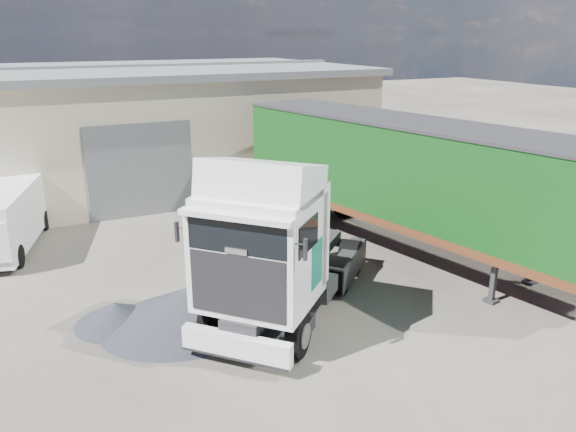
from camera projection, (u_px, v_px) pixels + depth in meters
name	position (u px, v px, depth m)	size (l,w,h in m)	color
ground	(311.00, 313.00, 14.27)	(120.00, 120.00, 0.00)	#272420
warehouse	(18.00, 132.00, 24.57)	(30.60, 12.60, 5.42)	beige
brick_boundary_wall	(482.00, 170.00, 23.82)	(0.35, 26.00, 2.50)	maroon
tractor_unit	(274.00, 254.00, 13.24)	(6.31, 6.10, 4.34)	black
box_trailer	(401.00, 172.00, 17.75)	(5.28, 13.13, 4.27)	#2D2D30
gravel_heap	(187.00, 306.00, 13.75)	(5.23, 4.51, 0.92)	black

